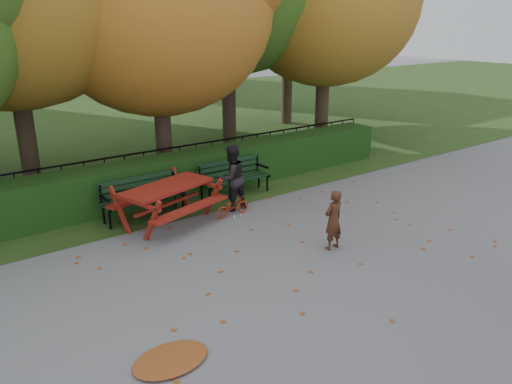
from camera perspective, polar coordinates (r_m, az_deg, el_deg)
ground at (r=9.08m, az=4.67°, el=-7.98°), size 90.00×90.00×0.00m
grass_strip at (r=21.18m, az=-21.01°, el=6.62°), size 90.00×90.00×0.00m
hedge at (r=12.39m, az=-8.95°, el=1.85°), size 13.00×0.90×1.00m
iron_fence at (r=13.07m, az=-10.59°, el=2.83°), size 14.00×0.04×1.02m
bench_left at (r=11.18m, az=-12.94°, el=-0.22°), size 1.80×0.57×0.88m
bench_right at (r=12.25m, az=-2.65°, el=1.97°), size 1.80×0.57×0.88m
picnic_table at (r=10.62m, az=-10.10°, el=-0.23°), size 2.35×2.09×0.97m
leaf_pile at (r=6.78m, az=-9.74°, el=-18.34°), size 1.10×0.84×0.07m
leaf_scatter at (r=9.28m, az=3.46°, el=-7.27°), size 9.00×5.70×0.01m
child at (r=9.44m, az=8.83°, el=-3.17°), size 0.44×0.30×1.17m
adult at (r=11.24m, az=-2.83°, el=1.63°), size 0.78×0.63×1.51m
bicycle at (r=11.05m, az=-2.69°, el=-1.62°), size 0.85×0.33×0.44m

